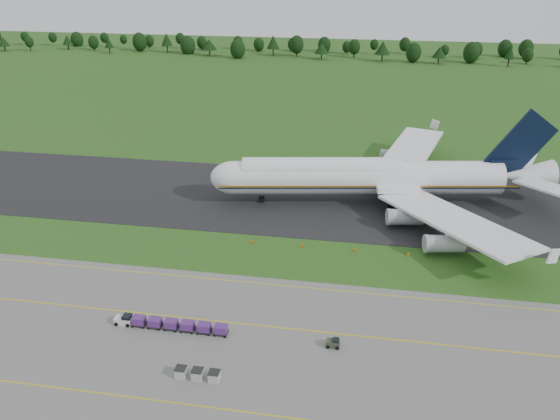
% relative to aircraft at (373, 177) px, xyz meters
% --- Properties ---
extents(ground, '(600.00, 600.00, 0.00)m').
position_rel_aircraft_xyz_m(ground, '(-22.13, -29.24, -6.46)').
color(ground, '#255018').
rests_on(ground, ground).
extents(apron, '(300.00, 52.00, 0.06)m').
position_rel_aircraft_xyz_m(apron, '(-22.13, -63.24, -6.43)').
color(apron, slate).
rests_on(apron, ground).
extents(taxiway, '(300.00, 40.00, 0.08)m').
position_rel_aircraft_xyz_m(taxiway, '(-22.13, -1.24, -6.42)').
color(taxiway, black).
rests_on(taxiway, ground).
extents(apron_markings, '(300.00, 30.20, 0.01)m').
position_rel_aircraft_xyz_m(apron_markings, '(-22.13, -56.23, -6.40)').
color(apron_markings, '#D6BB0C').
rests_on(apron_markings, apron).
extents(tree_line, '(523.82, 23.00, 11.55)m').
position_rel_aircraft_xyz_m(tree_line, '(-17.69, 190.99, -0.46)').
color(tree_line, black).
rests_on(tree_line, ground).
extents(aircraft, '(80.90, 77.47, 22.63)m').
position_rel_aircraft_xyz_m(aircraft, '(0.00, 0.00, 0.00)').
color(aircraft, white).
rests_on(aircraft, ground).
extents(baggage_train, '(18.48, 1.68, 1.61)m').
position_rel_aircraft_xyz_m(baggage_train, '(-30.65, -54.35, -5.52)').
color(baggage_train, silver).
rests_on(baggage_train, apron).
extents(utility_cart, '(2.02, 1.41, 1.11)m').
position_rel_aircraft_xyz_m(utility_cart, '(-4.89, -54.40, -5.86)').
color(utility_cart, '#303A28').
rests_on(utility_cart, apron).
extents(uld_row, '(6.35, 1.55, 1.54)m').
position_rel_aircraft_xyz_m(uld_row, '(-22.89, -64.37, -5.63)').
color(uld_row, '#AEAEAE').
rests_on(uld_row, apron).
extents(edge_markers, '(31.87, 0.30, 0.60)m').
position_rel_aircraft_xyz_m(edge_markers, '(-8.11, -24.67, -6.19)').
color(edge_markers, '#FC5707').
rests_on(edge_markers, ground).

